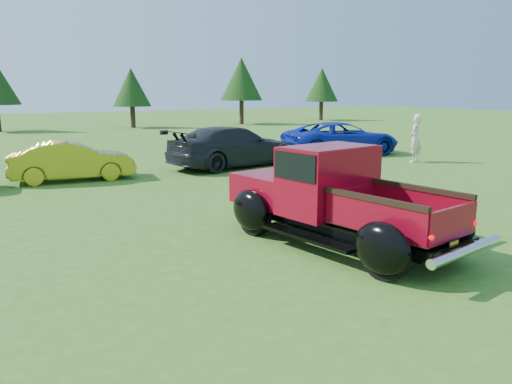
# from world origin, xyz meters

# --- Properties ---
(ground) EXTENTS (120.00, 120.00, 0.00)m
(ground) POSITION_xyz_m (0.00, 0.00, 0.00)
(ground) COLOR #35651D
(ground) RESTS_ON ground
(tree_mid_right) EXTENTS (2.82, 2.82, 4.40)m
(tree_mid_right) POSITION_xyz_m (6.00, 30.00, 2.97)
(tree_mid_right) COLOR #332114
(tree_mid_right) RESTS_ON ground
(tree_east) EXTENTS (3.46, 3.46, 5.40)m
(tree_east) POSITION_xyz_m (15.00, 29.50, 3.66)
(tree_east) COLOR #332114
(tree_east) RESTS_ON ground
(tree_far_east) EXTENTS (3.07, 3.07, 4.80)m
(tree_far_east) POSITION_xyz_m (24.00, 30.50, 3.25)
(tree_far_east) COLOR #332114
(tree_far_east) RESTS_ON ground
(pickup_truck) EXTENTS (2.90, 5.02, 1.78)m
(pickup_truck) POSITION_xyz_m (0.76, -0.13, 0.84)
(pickup_truck) COLOR black
(pickup_truck) RESTS_ON ground
(show_car_yellow) EXTENTS (3.83, 1.69, 1.22)m
(show_car_yellow) POSITION_xyz_m (-2.16, 8.85, 0.61)
(show_car_yellow) COLOR #AC9F16
(show_car_yellow) RESTS_ON ground
(show_car_grey) EXTENTS (5.39, 2.98, 1.48)m
(show_car_grey) POSITION_xyz_m (3.50, 8.91, 0.74)
(show_car_grey) COLOR black
(show_car_grey) RESTS_ON ground
(show_car_blue) EXTENTS (5.42, 3.16, 1.42)m
(show_car_blue) POSITION_xyz_m (9.20, 9.68, 0.71)
(show_car_blue) COLOR #0E209F
(show_car_blue) RESTS_ON ground
(spectator) EXTENTS (0.81, 0.71, 1.86)m
(spectator) POSITION_xyz_m (10.18, 6.42, 0.93)
(spectator) COLOR beige
(spectator) RESTS_ON ground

